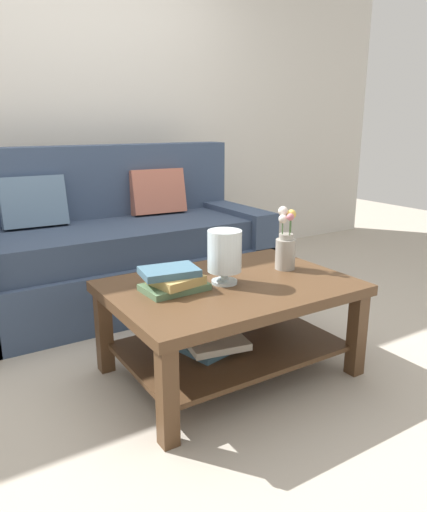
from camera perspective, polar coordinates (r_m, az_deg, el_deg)
The scene contains 7 objects.
ground_plane at distance 2.77m, azimuth -4.20°, elevation -10.50°, with size 10.00×10.00×0.00m, color #ADA393.
back_wall at distance 4.02m, azimuth -16.29°, elevation 16.96°, with size 6.40×0.12×2.70m, color beige.
couch at distance 3.37m, azimuth -11.81°, elevation 0.64°, with size 2.07×0.90×1.06m.
coffee_table at distance 2.35m, azimuth 1.88°, elevation -6.32°, with size 1.15×0.80×0.47m.
book_stack_main at distance 2.21m, azimuth -4.80°, elevation -2.82°, with size 0.30×0.24×0.10m.
glass_hurricane_vase at distance 2.26m, azimuth 1.31°, elevation 0.38°, with size 0.16×0.16×0.26m.
flower_pitcher at distance 2.53m, azimuth 8.56°, elevation 1.19°, with size 0.11×0.11×0.33m.
Camera 1 is at (-1.15, -2.20, 1.22)m, focal length 33.67 mm.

